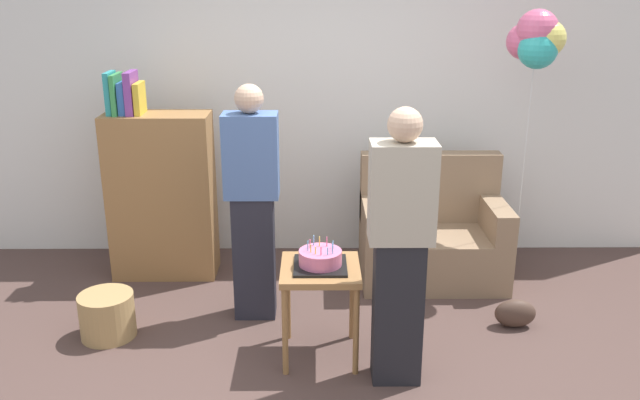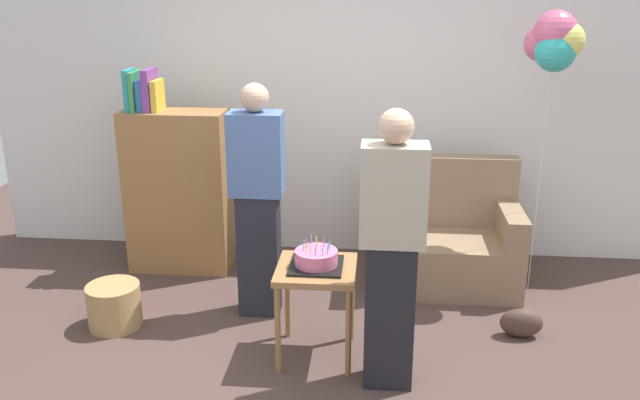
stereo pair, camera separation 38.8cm
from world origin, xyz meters
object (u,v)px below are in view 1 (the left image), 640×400
(bookshelf, at_px, (161,193))
(person_blowing_candles, at_px, (252,203))
(person_holding_cake, at_px, (400,248))
(wicker_basket, at_px, (107,315))
(handbag, at_px, (515,313))
(couch, at_px, (432,236))
(side_table, at_px, (320,281))
(balloon_bunch, at_px, (537,39))
(birthday_cake, at_px, (320,259))

(bookshelf, distance_m, person_blowing_candles, 1.06)
(person_holding_cake, height_order, wicker_basket, person_holding_cake)
(handbag, bearing_deg, person_blowing_candles, 173.69)
(couch, xyz_separation_m, wicker_basket, (-2.29, -0.92, -0.19))
(side_table, distance_m, person_holding_cake, 0.60)
(wicker_basket, height_order, balloon_bunch, balloon_bunch)
(couch, xyz_separation_m, person_blowing_candles, (-1.33, -0.62, 0.49))
(wicker_basket, bearing_deg, person_holding_cake, -15.01)
(wicker_basket, bearing_deg, birthday_cake, -9.94)
(bookshelf, relative_size, person_holding_cake, 0.99)
(couch, height_order, balloon_bunch, balloon_bunch)
(bookshelf, bearing_deg, handbag, -19.39)
(couch, bearing_deg, person_holding_cake, -107.22)
(person_blowing_candles, bearing_deg, wicker_basket, -144.63)
(side_table, distance_m, birthday_cake, 0.14)
(handbag, relative_size, balloon_bunch, 0.14)
(person_blowing_candles, relative_size, wicker_basket, 4.53)
(person_holding_cake, distance_m, handbag, 1.30)
(birthday_cake, xyz_separation_m, handbag, (1.33, 0.35, -0.56))
(birthday_cake, xyz_separation_m, balloon_bunch, (1.52, 1.06, 1.20))
(person_blowing_candles, distance_m, wicker_basket, 1.21)
(person_holding_cake, distance_m, wicker_basket, 2.03)
(side_table, bearing_deg, balloon_bunch, 34.96)
(couch, distance_m, bookshelf, 2.14)
(couch, relative_size, wicker_basket, 3.06)
(bookshelf, distance_m, person_holding_cake, 2.25)
(wicker_basket, distance_m, balloon_bunch, 3.49)
(couch, distance_m, birthday_cake, 1.50)
(person_holding_cake, bearing_deg, couch, -96.04)
(person_blowing_candles, relative_size, person_holding_cake, 1.00)
(bookshelf, bearing_deg, balloon_bunch, -3.86)
(handbag, distance_m, balloon_bunch, 1.91)
(person_blowing_candles, xyz_separation_m, person_holding_cake, (0.90, -0.79, 0.00))
(person_blowing_candles, height_order, wicker_basket, person_blowing_candles)
(couch, xyz_separation_m, person_holding_cake, (-0.44, -1.42, 0.49))
(side_table, height_order, handbag, side_table)
(couch, relative_size, person_holding_cake, 0.67)
(birthday_cake, bearing_deg, balloon_bunch, 34.95)
(handbag, bearing_deg, wicker_basket, -177.87)
(person_blowing_candles, bearing_deg, handbag, 11.67)
(birthday_cake, relative_size, person_blowing_candles, 0.20)
(birthday_cake, distance_m, person_holding_cake, 0.54)
(person_blowing_candles, bearing_deg, side_table, -32.40)
(bookshelf, xyz_separation_m, birthday_cake, (1.23, -1.25, -0.02))
(couch, bearing_deg, balloon_bunch, -9.17)
(birthday_cake, bearing_deg, side_table, -96.24)
(person_blowing_candles, xyz_separation_m, wicker_basket, (-0.95, -0.30, -0.68))
(couch, distance_m, side_table, 1.47)
(balloon_bunch, bearing_deg, couch, 170.83)
(person_blowing_candles, distance_m, handbag, 1.94)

